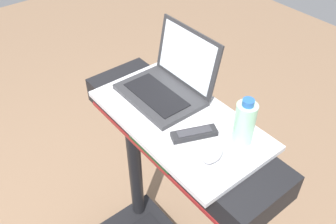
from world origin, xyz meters
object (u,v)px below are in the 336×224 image
object	(u,v)px
tv_remote	(194,134)
laptop	(168,82)
computer_mouse	(213,153)
water_bottle	(245,122)

from	to	relation	value
tv_remote	laptop	bearing A→B (deg)	161.08
computer_mouse	tv_remote	distance (m)	0.11
laptop	tv_remote	world-z (taller)	laptop
laptop	water_bottle	distance (m)	0.36
computer_mouse	tv_remote	size ratio (longest dim) A/B	0.61
computer_mouse	water_bottle	distance (m)	0.14
laptop	tv_remote	xyz separation A→B (m)	(0.25, -0.08, -0.04)
computer_mouse	water_bottle	world-z (taller)	water_bottle
water_bottle	tv_remote	distance (m)	0.18
computer_mouse	water_bottle	xyz separation A→B (m)	(0.01, 0.13, 0.06)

